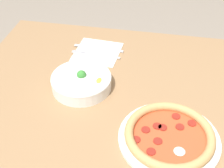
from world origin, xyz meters
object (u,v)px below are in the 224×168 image
at_px(fork, 96,55).
at_px(knife, 101,49).
at_px(bowl, 82,81).
at_px(pizza, 169,136).

bearing_deg(fork, knife, -94.99).
distance_m(bowl, knife, 0.25).
xyz_separation_m(pizza, knife, (0.43, 0.30, -0.01)).
height_order(pizza, knife, pizza).
height_order(fork, knife, same).
distance_m(fork, knife, 0.05).
xyz_separation_m(fork, knife, (0.05, -0.01, -0.00)).
xyz_separation_m(bowl, fork, (0.20, -0.01, -0.02)).
bearing_deg(knife, bowl, 90.34).
bearing_deg(pizza, bowl, 59.24).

